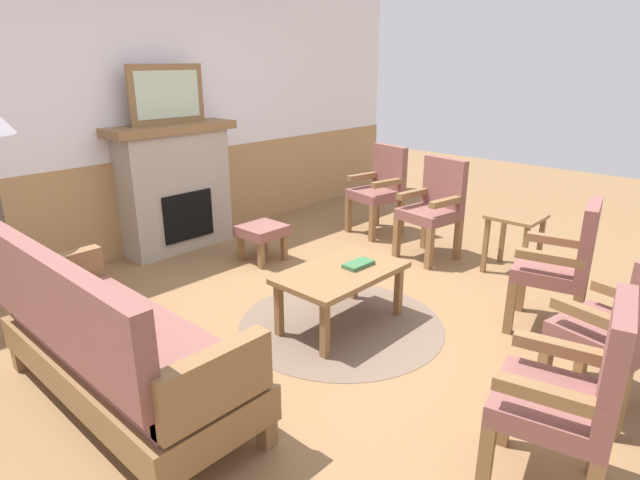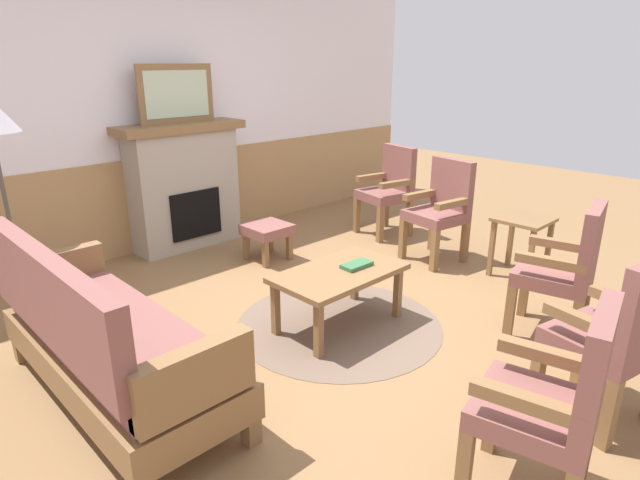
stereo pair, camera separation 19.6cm
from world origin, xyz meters
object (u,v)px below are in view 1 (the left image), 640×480
at_px(coffee_table, 341,277).
at_px(armchair_front_center, 573,392).
at_px(fireplace, 176,187).
at_px(side_table, 515,227).
at_px(framed_picture, 167,94).
at_px(armchair_by_window_left, 380,186).
at_px(couch, 115,345).
at_px(armchair_corner_left, 564,261).
at_px(armchair_near_fireplace, 434,204).
at_px(book_on_table, 359,264).
at_px(armchair_front_left, 624,325).
at_px(footstool, 262,233).

distance_m(coffee_table, armchair_front_center, 1.86).
height_order(fireplace, side_table, fireplace).
bearing_deg(side_table, armchair_front_center, -152.00).
distance_m(framed_picture, armchair_by_window_left, 2.43).
bearing_deg(side_table, coffee_table, 165.27).
height_order(couch, armchair_corner_left, same).
xyz_separation_m(coffee_table, armchair_near_fireplace, (1.71, 0.27, 0.15)).
bearing_deg(armchair_near_fireplace, coffee_table, -171.02).
bearing_deg(book_on_table, armchair_by_window_left, 32.48).
bearing_deg(book_on_table, side_table, -14.45).
distance_m(framed_picture, armchair_front_center, 4.30).
xyz_separation_m(armchair_near_fireplace, side_table, (0.15, -0.76, -0.10)).
bearing_deg(armchair_corner_left, couch, 150.29).
relative_size(coffee_table, armchair_corner_left, 0.98).
height_order(couch, book_on_table, couch).
bearing_deg(armchair_front_left, armchair_corner_left, 37.47).
height_order(book_on_table, footstool, book_on_table).
xyz_separation_m(book_on_table, armchair_front_center, (-0.69, -1.73, 0.08)).
bearing_deg(armchair_front_left, footstool, 85.94).
distance_m(couch, book_on_table, 1.76).
bearing_deg(armchair_near_fireplace, armchair_front_center, -137.95).
relative_size(armchair_near_fireplace, armchair_front_center, 1.00).
xyz_separation_m(fireplace, side_table, (1.71, -2.83, -0.22)).
bearing_deg(armchair_corner_left, armchair_front_left, -142.53).
bearing_deg(armchair_front_center, couch, 116.90).
relative_size(coffee_table, armchair_front_center, 0.98).
xyz_separation_m(couch, armchair_front_left, (1.85, -2.04, 0.14)).
distance_m(armchair_by_window_left, side_table, 1.63).
bearing_deg(fireplace, coffee_table, -93.55).
distance_m(book_on_table, armchair_front_center, 1.86).
bearing_deg(coffee_table, couch, 170.25).
height_order(fireplace, coffee_table, fireplace).
distance_m(couch, side_table, 3.53).
distance_m(framed_picture, armchair_near_fireplace, 2.79).
bearing_deg(footstool, armchair_near_fireplace, -43.35).
height_order(framed_picture, coffee_table, framed_picture).
bearing_deg(fireplace, armchair_by_window_left, -33.33).
bearing_deg(coffee_table, armchair_corner_left, -50.44).
distance_m(coffee_table, armchair_by_window_left, 2.29).
distance_m(book_on_table, armchair_front_left, 1.73).
bearing_deg(armchair_corner_left, footstool, 100.97).
xyz_separation_m(book_on_table, footstool, (0.34, 1.47, -0.17)).
xyz_separation_m(framed_picture, armchair_front_center, (-0.70, -4.12, -1.02)).
xyz_separation_m(armchair_by_window_left, armchair_front_left, (-1.73, -2.90, 0.00)).
bearing_deg(fireplace, armchair_front_left, -88.46).
bearing_deg(armchair_front_left, side_table, 38.57).
bearing_deg(armchair_near_fireplace, footstool, 136.65).
height_order(armchair_near_fireplace, side_table, armchair_near_fireplace).
bearing_deg(coffee_table, side_table, -14.73).
relative_size(couch, footstool, 4.50).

